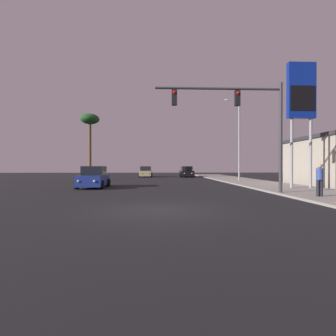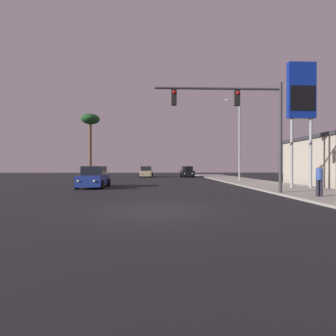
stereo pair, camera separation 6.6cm
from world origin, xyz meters
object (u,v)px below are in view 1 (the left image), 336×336
at_px(traffic_light_mast, 245,114).
at_px(gas_station_sign, 301,98).
at_px(car_black, 187,172).
at_px(palm_tree_mid, 90,122).
at_px(street_lamp, 238,135).
at_px(car_tan, 146,172).
at_px(pedestrian_on_sidewalk, 319,179).
at_px(car_blue, 94,178).

relative_size(traffic_light_mast, gas_station_sign, 0.84).
height_order(car_black, gas_station_sign, gas_station_sign).
bearing_deg(traffic_light_mast, palm_tree_mid, 126.23).
bearing_deg(palm_tree_mid, traffic_light_mast, -53.77).
bearing_deg(street_lamp, car_tan, 129.43).
bearing_deg(palm_tree_mid, pedestrian_on_sidewalk, -50.92).
height_order(street_lamp, gas_station_sign, same).
height_order(car_black, street_lamp, street_lamp).
bearing_deg(palm_tree_mid, car_blue, -74.57).
relative_size(traffic_light_mast, palm_tree_mid, 0.89).
bearing_deg(car_black, street_lamp, 107.88).
relative_size(car_tan, pedestrian_on_sidewalk, 2.59).
height_order(car_blue, street_lamp, street_lamp).
relative_size(street_lamp, gas_station_sign, 1.00).
bearing_deg(pedestrian_on_sidewalk, car_blue, 150.41).
bearing_deg(car_blue, pedestrian_on_sidewalk, 148.90).
distance_m(car_tan, traffic_light_mast, 27.30).
bearing_deg(car_blue, street_lamp, -152.37).
bearing_deg(pedestrian_on_sidewalk, palm_tree_mid, 129.08).
xyz_separation_m(car_tan, gas_station_sign, (12.16, -22.87, 5.86)).
bearing_deg(gas_station_sign, street_lamp, 98.66).
bearing_deg(car_blue, car_tan, -100.21).
relative_size(car_tan, street_lamp, 0.48).
distance_m(gas_station_sign, pedestrian_on_sidewalk, 7.97).
xyz_separation_m(traffic_light_mast, street_lamp, (3.70, 13.15, 0.38)).
bearing_deg(car_tan, gas_station_sign, 118.73).
xyz_separation_m(car_blue, palm_tree_mid, (-3.69, 13.36, 6.55)).
bearing_deg(street_lamp, traffic_light_mast, -105.73).
xyz_separation_m(car_blue, pedestrian_on_sidewalk, (13.29, -7.55, 0.27)).
bearing_deg(street_lamp, palm_tree_mid, 162.06).
distance_m(traffic_light_mast, gas_station_sign, 6.41).
distance_m(car_blue, palm_tree_mid, 15.33).
bearing_deg(gas_station_sign, palm_tree_mid, 140.64).
xyz_separation_m(car_blue, car_tan, (3.16, 20.64, 0.00)).
xyz_separation_m(car_black, gas_station_sign, (5.78, -22.19, 5.86)).
relative_size(car_tan, palm_tree_mid, 0.51).
height_order(car_black, traffic_light_mast, traffic_light_mast).
height_order(gas_station_sign, pedestrian_on_sidewalk, gas_station_sign).
relative_size(car_black, traffic_light_mast, 0.58).
distance_m(car_blue, car_tan, 20.88).
bearing_deg(gas_station_sign, car_tan, 117.99).
bearing_deg(traffic_light_mast, car_blue, 151.62).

